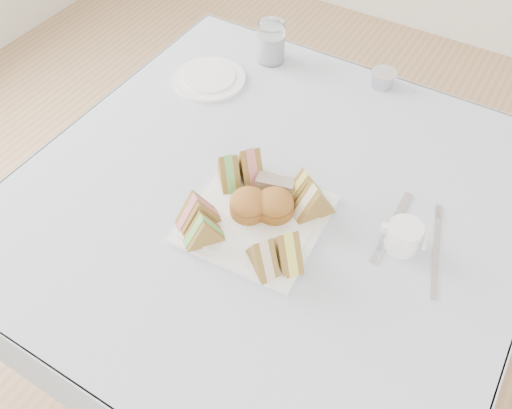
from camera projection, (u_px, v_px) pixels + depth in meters
The scene contains 21 objects.
floor at pixel (267, 353), 1.69m from camera, with size 4.00×4.00×0.00m, color #9E7751.
table at pixel (269, 290), 1.40m from camera, with size 0.90×0.90×0.74m, color brown.
tablecloth at pixel (272, 196), 1.12m from camera, with size 1.02×1.02×0.01m, color silver.
serving_plate at pixel (256, 219), 1.07m from camera, with size 0.26×0.26×0.01m, color white.
sandwich_fl_a at pixel (197, 209), 1.03m from camera, with size 0.09×0.04×0.08m, color olive, non-canonical shape.
sandwich_fl_b at pixel (203, 229), 1.00m from camera, with size 0.08×0.04×0.07m, color olive, non-canonical shape.
sandwich_fr_a at pixel (287, 246), 0.97m from camera, with size 0.09×0.04×0.08m, color olive, non-canonical shape.
sandwich_fr_b at pixel (263, 253), 0.96m from camera, with size 0.08×0.04×0.07m, color olive, non-canonical shape.
sandwich_bl_a at pixel (229, 168), 1.10m from camera, with size 0.08×0.04×0.07m, color olive, non-canonical shape.
sandwich_bl_b at pixel (250, 163), 1.11m from camera, with size 0.09×0.04×0.08m, color olive, non-canonical shape.
sandwich_br_a at pixel (314, 200), 1.04m from camera, with size 0.09×0.04×0.08m, color olive, non-canonical shape.
sandwich_br_b at pixel (305, 184), 1.07m from camera, with size 0.08×0.04×0.07m, color olive, non-canonical shape.
scone_left at pixel (249, 204), 1.05m from camera, with size 0.08×0.08×0.05m, color #A76937.
scone_right at pixel (275, 204), 1.05m from camera, with size 0.08×0.08×0.05m, color #A76937.
pastry_slice at pixel (275, 186), 1.09m from camera, with size 0.08×0.03×0.04m, color tan.
side_plate at pixel (209, 79), 1.36m from camera, with size 0.18×0.18×0.01m, color white.
water_glass at pixel (271, 42), 1.39m from camera, with size 0.07×0.07×0.11m, color white.
tea_strainer at pixel (383, 79), 1.34m from camera, with size 0.06×0.06×0.04m, color #B3B3C0.
knife at pixel (392, 227), 1.06m from camera, with size 0.02×0.20×0.00m, color #B3B3C0.
fork at pixel (436, 256), 1.02m from camera, with size 0.01×0.19×0.00m, color #B3B3C0.
creamer_jug at pixel (403, 236), 1.01m from camera, with size 0.07×0.07×0.06m, color white.
Camera 1 is at (0.35, -0.65, 1.58)m, focal length 38.00 mm.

